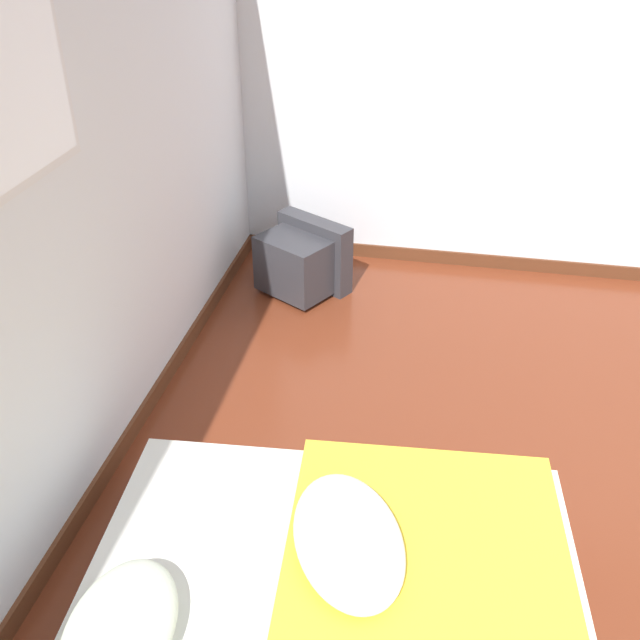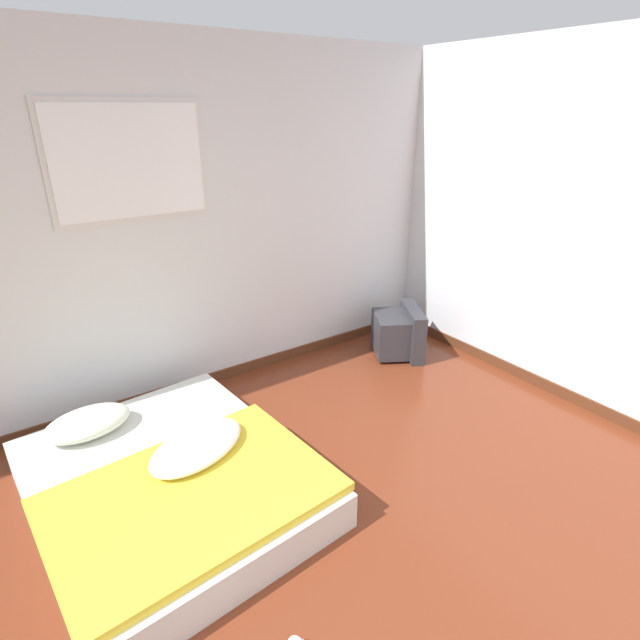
# 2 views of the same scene
# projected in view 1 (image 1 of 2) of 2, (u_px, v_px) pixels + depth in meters

# --- Properties ---
(mattress_bed) EXTENTS (1.52, 1.81, 0.36)m
(mattress_bed) POSITION_uv_depth(u_px,v_px,m) (334.00, 612.00, 2.42)
(mattress_bed) COLOR silver
(mattress_bed) RESTS_ON ground_plane
(crt_tv) EXTENTS (0.59, 0.62, 0.45)m
(crt_tv) POSITION_uv_depth(u_px,v_px,m) (302.00, 260.00, 4.46)
(crt_tv) COLOR #333338
(crt_tv) RESTS_ON ground_plane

